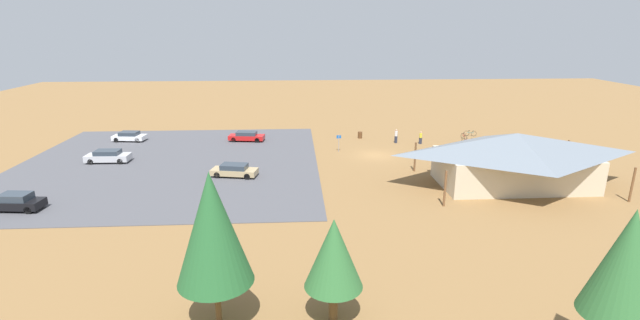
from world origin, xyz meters
name	(u,v)px	position (x,y,z in m)	size (l,w,h in m)	color
ground	(375,155)	(0.00, 0.00, 0.00)	(160.00, 160.00, 0.00)	olive
parking_lot_asphalt	(169,163)	(23.90, 1.96, 0.03)	(33.39, 33.78, 0.05)	#4C4C51
bike_pavilion	(515,156)	(-11.36, 11.33, 2.96)	(17.12, 10.28, 5.18)	beige
trash_bin	(360,135)	(0.62, -8.76, 0.45)	(0.60, 0.60, 0.90)	brown
lot_sign	(339,141)	(4.26, -1.82, 1.41)	(0.56, 0.08, 2.20)	#99999E
pine_far_west	(334,254)	(7.83, 31.30, 3.83)	(3.04, 3.04, 5.74)	brown
pine_center	(626,264)	(-3.95, 35.74, 5.37)	(3.15, 3.15, 7.84)	brown
pine_east	(213,228)	(13.77, 31.29, 5.39)	(3.85, 3.85, 8.31)	brown
bicycle_black_front_row	(548,156)	(-19.81, 2.84, 0.35)	(1.32, 1.16, 0.80)	black
bicycle_red_mid_cluster	(464,137)	(-13.46, -7.18, 0.40)	(0.48, 1.85, 0.90)	black
bicycle_orange_by_bin	(505,158)	(-14.40, 3.32, 0.39)	(1.35, 1.18, 0.86)	black
bicycle_white_edge_south	(545,151)	(-20.54, 0.79, 0.37)	(1.66, 0.65, 0.78)	black
bicycle_yellow_yard_right	(517,150)	(-17.43, 0.05, 0.35)	(1.14, 1.30, 0.77)	black
bicycle_purple_yard_center	(468,141)	(-13.26, -4.96, 0.36)	(1.67, 0.62, 0.78)	black
bicycle_green_near_porch	(532,153)	(-18.65, 1.29, 0.38)	(1.37, 1.13, 0.83)	black
bicycle_silver_lone_west	(526,156)	(-17.19, 2.68, 0.36)	(1.64, 0.54, 0.84)	black
bicycle_teal_yard_front	(470,133)	(-15.12, -9.13, 0.39)	(1.66, 0.57, 0.83)	black
car_black_by_curb	(16,202)	(33.01, 15.10, 0.77)	(4.37, 2.12, 1.47)	black
car_white_inner_stall	(129,136)	(31.85, -8.79, 0.69)	(4.42, 2.38, 1.27)	white
car_silver_aisle_side	(108,156)	(30.82, 1.24, 0.76)	(4.81, 1.97, 1.41)	#BCBCC1
car_tan_back_corner	(234,170)	(15.91, 7.18, 0.70)	(4.91, 2.67, 1.30)	tan
car_red_second_row	(247,136)	(16.11, -7.88, 0.70)	(4.89, 2.38, 1.28)	red
visitor_crossing_yard	(421,137)	(-6.88, -5.13, 0.87)	(0.39, 0.40, 1.67)	#2D3347
visitor_by_pavilion	(396,136)	(-3.76, -5.81, 0.98)	(0.36, 0.39, 1.86)	#2D3347
visitor_near_lot	(488,150)	(-13.19, 1.49, 0.89)	(0.36, 0.36, 1.70)	#2D3347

